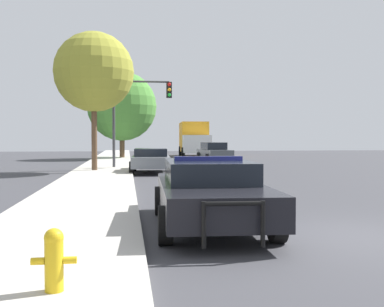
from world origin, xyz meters
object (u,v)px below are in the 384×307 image
object	(u,v)px
traffic_light	(137,105)
tree_sidewalk_mid	(94,72)
police_car	(209,191)
box_truck	(194,138)
fire_hydrant	(54,258)
car_background_oncoming	(214,152)
car_background_midblock	(151,160)
tree_sidewalk_far	(122,106)

from	to	relation	value
traffic_light	tree_sidewalk_mid	xyz separation A→B (m)	(-2.24, -2.33, 1.49)
police_car	box_truck	distance (m)	35.96
police_car	tree_sidewalk_mid	distance (m)	16.40
tree_sidewalk_mid	traffic_light	bearing A→B (deg)	46.02
police_car	fire_hydrant	distance (m)	4.87
police_car	box_truck	bearing A→B (deg)	-95.15
police_car	fire_hydrant	bearing A→B (deg)	62.39
fire_hydrant	tree_sidewalk_mid	distance (m)	20.22
police_car	car_background_oncoming	world-z (taller)	car_background_oncoming
box_truck	car_background_oncoming	bearing A→B (deg)	92.83
tree_sidewalk_mid	car_background_midblock	bearing A→B (deg)	-14.13
tree_sidewalk_far	box_truck	bearing A→B (deg)	35.18
traffic_light	car_background_oncoming	size ratio (longest dim) A/B	1.08
car_background_midblock	tree_sidewalk_mid	world-z (taller)	tree_sidewalk_mid
police_car	traffic_light	distance (m)	18.04
car_background_oncoming	tree_sidewalk_far	world-z (taller)	tree_sidewalk_far
fire_hydrant	tree_sidewalk_far	xyz separation A→B (m)	(0.38, 35.14, 3.88)
car_background_midblock	traffic_light	bearing A→B (deg)	104.18
traffic_light	box_truck	bearing A→B (deg)	72.31
police_car	car_background_midblock	bearing A→B (deg)	-85.96
car_background_midblock	box_truck	distance (m)	21.55
police_car	tree_sidewalk_far	world-z (taller)	tree_sidewalk_far
fire_hydrant	box_truck	xyz separation A→B (m)	(7.07, 39.86, 1.22)
traffic_light	tree_sidewalk_far	world-z (taller)	tree_sidewalk_far
fire_hydrant	traffic_light	world-z (taller)	traffic_light
police_car	fire_hydrant	world-z (taller)	police_car
tree_sidewalk_far	car_background_midblock	bearing A→B (deg)	-84.38
police_car	car_background_oncoming	xyz separation A→B (m)	(4.57, 24.50, 0.04)
fire_hydrant	box_truck	bearing A→B (deg)	79.94
traffic_light	box_truck	world-z (taller)	traffic_light
car_background_oncoming	traffic_light	bearing A→B (deg)	46.46
car_background_oncoming	tree_sidewalk_mid	bearing A→B (deg)	45.35
police_car	car_background_midblock	xyz separation A→B (m)	(-0.45, 14.74, -0.04)
police_car	fire_hydrant	size ratio (longest dim) A/B	7.66
traffic_light	box_truck	distance (m)	18.86
traffic_light	car_background_midblock	xyz separation A→B (m)	(0.59, -3.04, -2.94)
traffic_light	tree_sidewalk_mid	bearing A→B (deg)	-133.98
fire_hydrant	tree_sidewalk_mid	world-z (taller)	tree_sidewalk_mid
tree_sidewalk_far	tree_sidewalk_mid	bearing A→B (deg)	-94.60
police_car	fire_hydrant	xyz separation A→B (m)	(-2.42, -4.22, -0.22)
fire_hydrant	box_truck	distance (m)	40.50
fire_hydrant	car_background_midblock	distance (m)	19.05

